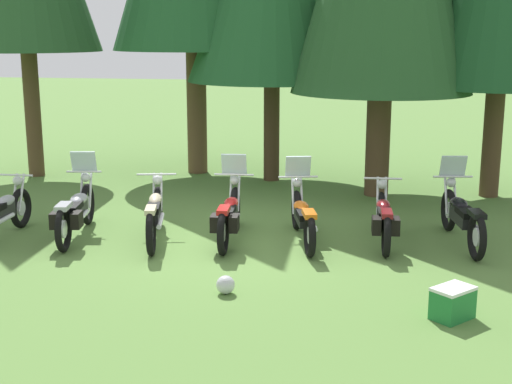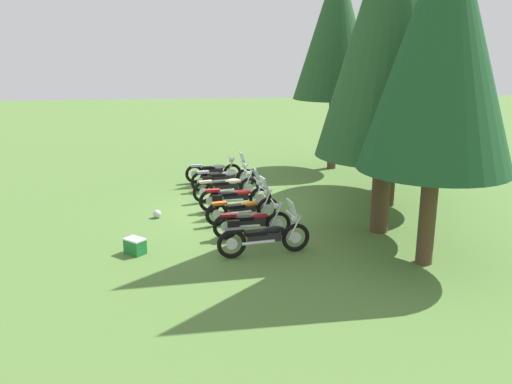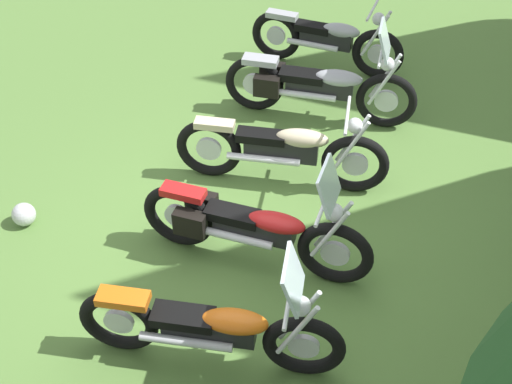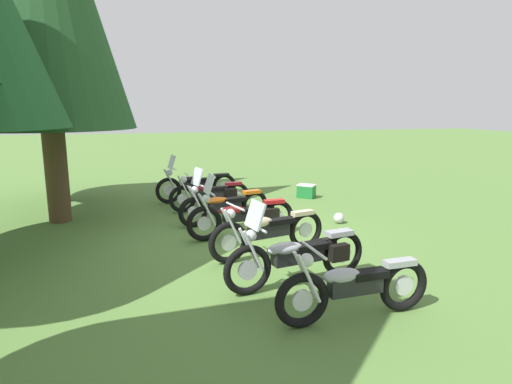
# 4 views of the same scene
# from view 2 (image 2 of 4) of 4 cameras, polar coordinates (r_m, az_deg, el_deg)

# --- Properties ---
(ground_plane) EXTENTS (80.00, 80.00, 0.00)m
(ground_plane) POSITION_cam_2_polar(r_m,az_deg,el_deg) (17.21, -2.38, -1.97)
(ground_plane) COLOR #547A38
(motorcycle_0) EXTENTS (0.66, 2.20, 1.01)m
(motorcycle_0) POSITION_cam_2_polar(r_m,az_deg,el_deg) (20.73, -4.54, 2.22)
(motorcycle_0) COLOR black
(motorcycle_0) RESTS_ON ground_plane
(motorcycle_1) EXTENTS (0.80, 2.42, 1.39)m
(motorcycle_1) POSITION_cam_2_polar(r_m,az_deg,el_deg) (19.55, -3.60, 1.57)
(motorcycle_1) COLOR black
(motorcycle_1) RESTS_ON ground_plane
(motorcycle_2) EXTENTS (0.82, 2.36, 1.03)m
(motorcycle_2) POSITION_cam_2_polar(r_m,az_deg,el_deg) (18.21, -3.11, 0.51)
(motorcycle_2) COLOR black
(motorcycle_2) RESTS_ON ground_plane
(motorcycle_3) EXTENTS (0.70, 2.37, 1.38)m
(motorcycle_3) POSITION_cam_2_polar(r_m,az_deg,el_deg) (17.02, -2.30, -0.53)
(motorcycle_3) COLOR black
(motorcycle_3) RESTS_ON ground_plane
(motorcycle_4) EXTENTS (0.83, 2.28, 1.36)m
(motorcycle_4) POSITION_cam_2_polar(r_m,az_deg,el_deg) (15.87, -1.34, -1.77)
(motorcycle_4) COLOR black
(motorcycle_4) RESTS_ON ground_plane
(motorcycle_5) EXTENTS (0.66, 2.18, 1.01)m
(motorcycle_5) POSITION_cam_2_polar(r_m,az_deg,el_deg) (14.60, -0.58, -3.29)
(motorcycle_5) COLOR black
(motorcycle_5) RESTS_ON ground_plane
(motorcycle_6) EXTENTS (0.72, 2.43, 1.39)m
(motorcycle_6) POSITION_cam_2_polar(r_m,az_deg,el_deg) (13.42, 1.03, -4.81)
(motorcycle_6) COLOR black
(motorcycle_6) RESTS_ON ground_plane
(pine_tree_0) EXTENTS (3.47, 3.47, 8.72)m
(pine_tree_0) POSITION_cam_2_polar(r_m,az_deg,el_deg) (22.95, 8.64, 16.93)
(pine_tree_0) COLOR #4C3823
(pine_tree_0) RESTS_ON ground_plane
(pine_tree_1) EXTENTS (3.97, 3.97, 9.25)m
(pine_tree_1) POSITION_cam_2_polar(r_m,az_deg,el_deg) (19.67, 14.92, 17.71)
(pine_tree_1) COLOR brown
(pine_tree_1) RESTS_ON ground_plane
(pine_tree_2) EXTENTS (3.90, 3.90, 7.69)m
(pine_tree_2) POSITION_cam_2_polar(r_m,az_deg,el_deg) (17.58, 15.05, 14.46)
(pine_tree_2) COLOR #42301E
(pine_tree_2) RESTS_ON ground_plane
(pine_tree_3) EXTENTS (3.79, 3.79, 9.12)m
(pine_tree_3) POSITION_cam_2_polar(r_m,az_deg,el_deg) (14.85, 14.36, 16.94)
(pine_tree_3) COLOR #4C3823
(pine_tree_3) RESTS_ON ground_plane
(pine_tree_4) EXTENTS (3.51, 3.51, 8.07)m
(pine_tree_4) POSITION_cam_2_polar(r_m,az_deg,el_deg) (12.74, 19.44, 14.86)
(pine_tree_4) COLOR #4C3823
(pine_tree_4) RESTS_ON ground_plane
(picnic_cooler) EXTENTS (0.61, 0.61, 0.41)m
(picnic_cooler) POSITION_cam_2_polar(r_m,az_deg,el_deg) (13.91, -12.87, -5.68)
(picnic_cooler) COLOR #1E7233
(picnic_cooler) RESTS_ON ground_plane
(dropped_helmet) EXTENTS (0.25, 0.25, 0.25)m
(dropped_helmet) POSITION_cam_2_polar(r_m,az_deg,el_deg) (16.68, -10.58, -2.33)
(dropped_helmet) COLOR silver
(dropped_helmet) RESTS_ON ground_plane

